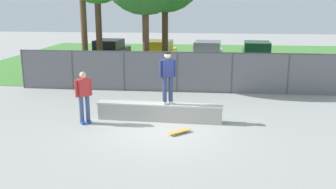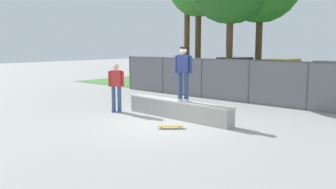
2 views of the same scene
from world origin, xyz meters
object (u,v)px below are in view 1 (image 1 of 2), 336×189
at_px(car_green, 256,54).
at_px(bystander, 84,95).
at_px(concrete_ledge, 160,112).
at_px(car_yellow, 159,53).
at_px(skateboard, 179,132).
at_px(car_silver, 207,54).
at_px(skateboarder, 168,75).
at_px(car_black, 110,52).

distance_m(car_green, bystander, 14.39).
relative_size(concrete_ledge, car_yellow, 1.03).
relative_size(skateboard, car_silver, 0.17).
bearing_deg(bystander, skateboard, -12.18).
bearing_deg(car_silver, skateboard, -93.50).
distance_m(skateboard, car_yellow, 13.39).
xyz_separation_m(car_yellow, car_green, (6.32, -0.01, 0.00)).
relative_size(skateboarder, car_yellow, 0.43).
distance_m(skateboard, car_silver, 13.07).
distance_m(skateboarder, car_silver, 11.87).
bearing_deg(car_yellow, skateboarder, -81.06).
distance_m(concrete_ledge, skateboard, 1.56).
relative_size(car_yellow, car_silver, 1.00).
distance_m(skateboard, bystander, 3.54).
xyz_separation_m(concrete_ledge, car_yellow, (-1.58, 11.83, 0.52)).
bearing_deg(car_silver, skateboarder, -96.37).
relative_size(car_silver, bystander, 2.37).
bearing_deg(concrete_ledge, car_yellow, 97.59).
relative_size(concrete_ledge, car_black, 1.03).
height_order(concrete_ledge, car_yellow, car_yellow).
relative_size(car_black, car_silver, 1.00).
height_order(car_black, car_silver, same).
bearing_deg(skateboarder, car_green, 69.48).
height_order(skateboard, car_black, car_black).
xyz_separation_m(car_yellow, bystander, (-0.95, -12.43, 0.17)).
height_order(skateboard, car_silver, car_silver).
xyz_separation_m(car_black, car_silver, (6.58, -0.41, 0.00)).
bearing_deg(car_black, bystander, -79.10).
bearing_deg(car_black, skateboarder, -66.59).
height_order(car_green, bystander, bystander).
distance_m(car_black, car_yellow, 3.41).
bearing_deg(car_green, skateboard, -106.66).
bearing_deg(car_yellow, car_black, 175.26).
bearing_deg(skateboard, car_black, 113.31).
height_order(skateboard, bystander, bystander).
distance_m(car_silver, bystander, 12.98).
bearing_deg(skateboard, car_silver, 86.50).
xyz_separation_m(skateboarder, car_yellow, (-1.87, 11.90, -0.82)).
distance_m(concrete_ledge, car_silver, 11.83).
relative_size(concrete_ledge, skateboarder, 2.42).
relative_size(car_silver, car_green, 1.00).
height_order(skateboard, car_green, car_green).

